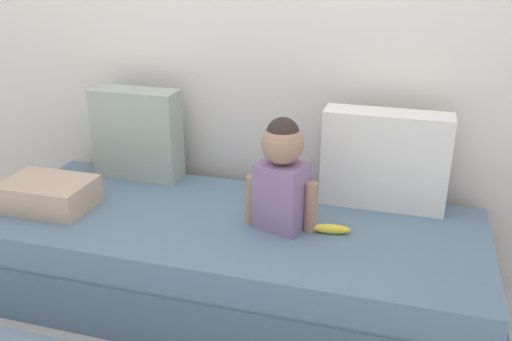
% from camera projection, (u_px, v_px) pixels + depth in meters
% --- Properties ---
extents(ground_plane, '(12.00, 12.00, 0.00)m').
position_uv_depth(ground_plane, '(233.00, 296.00, 2.63)').
color(ground_plane, '#B2ADA3').
extents(back_wall, '(5.48, 0.10, 2.58)m').
position_uv_depth(back_wall, '(267.00, 2.00, 2.66)').
color(back_wall, silver).
rests_on(back_wall, ground).
extents(couch, '(2.28, 0.89, 0.41)m').
position_uv_depth(couch, '(232.00, 260.00, 2.56)').
color(couch, '#495F70').
rests_on(couch, ground).
extents(throw_pillow_left, '(0.45, 0.16, 0.47)m').
position_uv_depth(throw_pillow_left, '(137.00, 134.00, 2.86)').
color(throw_pillow_left, '#99A393').
rests_on(throw_pillow_left, couch).
extents(throw_pillow_right, '(0.57, 0.16, 0.45)m').
position_uv_depth(throw_pillow_right, '(385.00, 160.00, 2.54)').
color(throw_pillow_right, silver).
rests_on(throw_pillow_right, couch).
extents(toddler, '(0.31, 0.21, 0.49)m').
position_uv_depth(toddler, '(282.00, 173.00, 2.32)').
color(toddler, gray).
rests_on(toddler, couch).
extents(banana, '(0.17, 0.06, 0.04)m').
position_uv_depth(banana, '(331.00, 229.00, 2.35)').
color(banana, yellow).
rests_on(banana, couch).
extents(folded_blanket, '(0.40, 0.28, 0.13)m').
position_uv_depth(folded_blanket, '(49.00, 194.00, 2.58)').
color(folded_blanket, tan).
rests_on(folded_blanket, couch).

